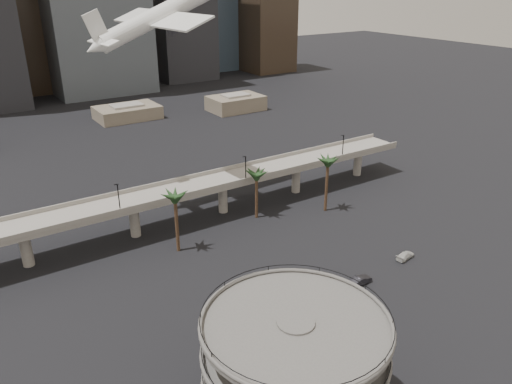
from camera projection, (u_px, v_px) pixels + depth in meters
ground at (346, 366)px, 72.62m from camera, size 700.00×700.00×0.00m
parking_ramp at (294, 366)px, 59.07m from camera, size 22.20×22.20×17.35m
overpass at (180, 194)px, 111.80m from camera, size 130.00×9.30×14.70m
palm_trees at (257, 178)px, 109.32m from camera, size 42.40×10.40×14.00m
low_buildings at (95, 122)px, 183.91m from camera, size 135.00×27.50×6.80m
airborne_jet at (162, 15)px, 109.36m from camera, size 37.52×33.88×16.91m
car_a at (286, 299)px, 86.45m from camera, size 4.54×2.37×1.47m
car_b at (360, 280)px, 91.68m from camera, size 5.00×2.03×1.62m
car_c at (405, 256)px, 100.07m from camera, size 4.98×2.72×1.37m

